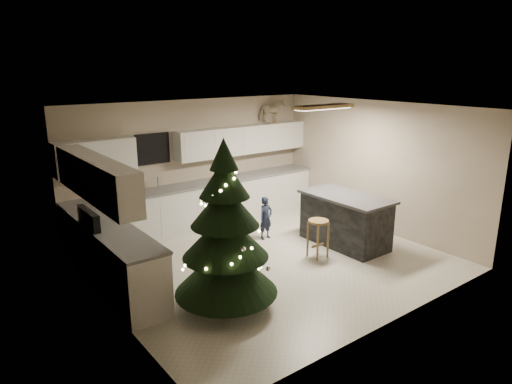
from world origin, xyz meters
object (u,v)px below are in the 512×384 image
Objects in this scene: toddler at (266,218)px; rocking_horse at (272,111)px; island at (345,220)px; christmas_tree at (225,240)px; bar_stool at (318,229)px.

toddler is 2.72m from rocking_horse.
rocking_horse reaches higher than toddler.
rocking_horse reaches higher than island.
island is 0.72× the size of christmas_tree.
toddler is at bearing 39.68° from christmas_tree.
island is at bearing 10.70° from christmas_tree.
christmas_tree is 3.80× the size of rocking_horse.
rocking_horse reaches higher than bar_stool.
christmas_tree reaches higher than toddler.
island is 3.16m from rocking_horse.
christmas_tree is 2.83× the size of toddler.
toddler is (-0.18, 1.23, -0.09)m from bar_stool.
island reaches higher than bar_stool.
island is 0.83m from bar_stool.
rocking_horse is at bearing 66.95° from bar_stool.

